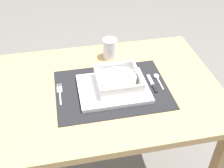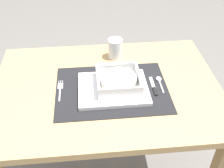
{
  "view_description": "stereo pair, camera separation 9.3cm",
  "coord_description": "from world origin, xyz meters",
  "px_view_note": "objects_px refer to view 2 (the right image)",
  "views": [
    {
      "loc": [
        -0.16,
        -0.91,
        1.5
      ],
      "look_at": [
        0.02,
        -0.02,
        0.76
      ],
      "focal_mm": 45.5,
      "sensor_mm": 36.0,
      "label": 1
    },
    {
      "loc": [
        -0.07,
        -0.93,
        1.5
      ],
      "look_at": [
        0.02,
        -0.02,
        0.76
      ],
      "focal_mm": 45.5,
      "sensor_mm": 36.0,
      "label": 2
    }
  ],
  "objects_px": {
    "porridge_bowl": "(118,81)",
    "spoon": "(159,80)",
    "fork": "(60,89)",
    "drinking_glass": "(115,49)",
    "butter_knife": "(154,87)",
    "dining_table": "(107,106)"
  },
  "relations": [
    {
      "from": "dining_table",
      "to": "butter_knife",
      "type": "relative_size",
      "value": 7.64
    },
    {
      "from": "butter_knife",
      "to": "fork",
      "type": "bearing_deg",
      "value": 178.79
    },
    {
      "from": "fork",
      "to": "butter_knife",
      "type": "xyz_separation_m",
      "value": [
        0.39,
        -0.03,
        0.0
      ]
    },
    {
      "from": "porridge_bowl",
      "to": "drinking_glass",
      "type": "relative_size",
      "value": 1.89
    },
    {
      "from": "dining_table",
      "to": "drinking_glass",
      "type": "bearing_deg",
      "value": 75.47
    },
    {
      "from": "fork",
      "to": "spoon",
      "type": "bearing_deg",
      "value": 5.5
    },
    {
      "from": "spoon",
      "to": "butter_knife",
      "type": "height_order",
      "value": "spoon"
    },
    {
      "from": "porridge_bowl",
      "to": "butter_knife",
      "type": "relative_size",
      "value": 1.41
    },
    {
      "from": "dining_table",
      "to": "spoon",
      "type": "height_order",
      "value": "spoon"
    },
    {
      "from": "dining_table",
      "to": "spoon",
      "type": "relative_size",
      "value": 8.88
    },
    {
      "from": "spoon",
      "to": "drinking_glass",
      "type": "relative_size",
      "value": 1.15
    },
    {
      "from": "porridge_bowl",
      "to": "spoon",
      "type": "distance_m",
      "value": 0.19
    },
    {
      "from": "butter_knife",
      "to": "drinking_glass",
      "type": "bearing_deg",
      "value": 120.76
    },
    {
      "from": "fork",
      "to": "drinking_glass",
      "type": "xyz_separation_m",
      "value": [
        0.25,
        0.23,
        0.04
      ]
    },
    {
      "from": "butter_knife",
      "to": "drinking_glass",
      "type": "xyz_separation_m",
      "value": [
        -0.14,
        0.25,
        0.04
      ]
    },
    {
      "from": "dining_table",
      "to": "spoon",
      "type": "distance_m",
      "value": 0.26
    },
    {
      "from": "butter_knife",
      "to": "drinking_glass",
      "type": "relative_size",
      "value": 1.33
    },
    {
      "from": "spoon",
      "to": "butter_knife",
      "type": "distance_m",
      "value": 0.05
    },
    {
      "from": "porridge_bowl",
      "to": "spoon",
      "type": "bearing_deg",
      "value": 8.54
    },
    {
      "from": "dining_table",
      "to": "porridge_bowl",
      "type": "bearing_deg",
      "value": -21.67
    },
    {
      "from": "porridge_bowl",
      "to": "drinking_glass",
      "type": "bearing_deg",
      "value": 87.19
    },
    {
      "from": "fork",
      "to": "dining_table",
      "type": "bearing_deg",
      "value": 4.92
    }
  ]
}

